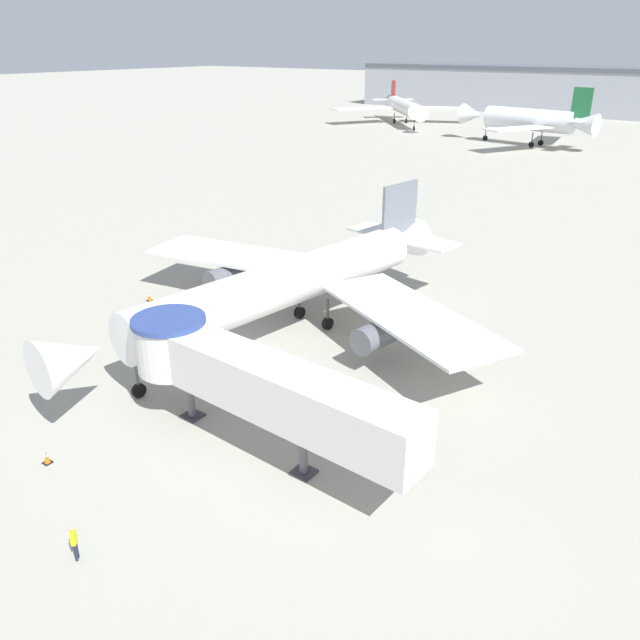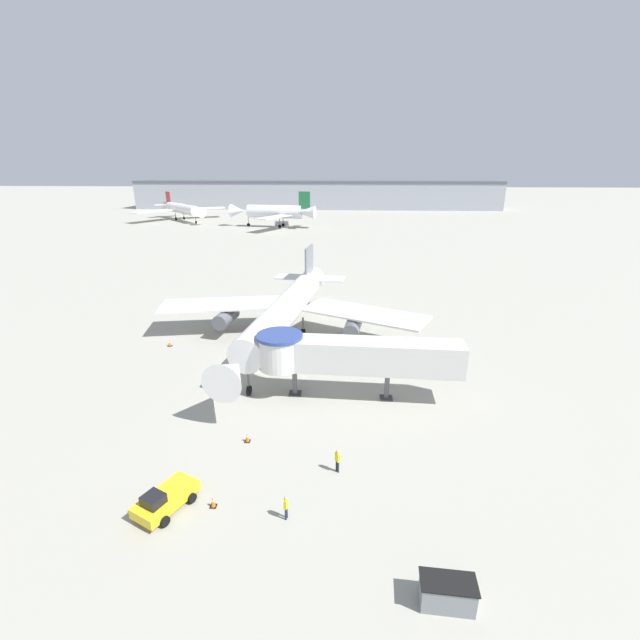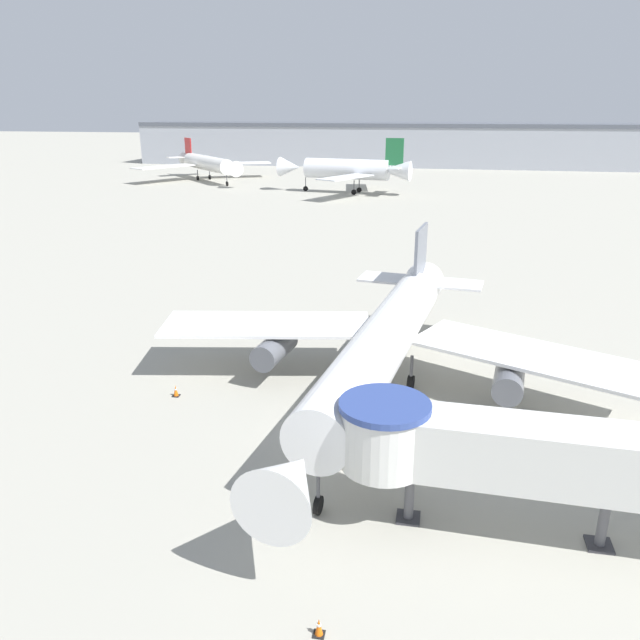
% 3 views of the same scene
% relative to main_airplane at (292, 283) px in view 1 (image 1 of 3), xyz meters
% --- Properties ---
extents(ground_plane, '(800.00, 800.00, 0.00)m').
position_rel_main_airplane_xyz_m(ground_plane, '(-2.68, -5.41, -3.88)').
color(ground_plane, '#9E9B8E').
extents(main_airplane, '(33.19, 33.68, 9.15)m').
position_rel_main_airplane_xyz_m(main_airplane, '(0.00, 0.00, 0.00)').
color(main_airplane, white).
rests_on(main_airplane, ground_plane).
extents(jet_bridge, '(18.04, 4.09, 5.85)m').
position_rel_main_airplane_xyz_m(jet_bridge, '(6.78, -12.53, 0.29)').
color(jet_bridge, silver).
rests_on(jet_bridge, ground_plane).
extents(traffic_cone_port_wing, '(0.46, 0.46, 0.77)m').
position_rel_main_airplane_xyz_m(traffic_cone_port_wing, '(-13.38, -2.16, -3.52)').
color(traffic_cone_port_wing, black).
rests_on(traffic_cone_port_wing, ground_plane).
extents(traffic_cone_near_nose, '(0.43, 0.43, 0.72)m').
position_rel_main_airplane_xyz_m(traffic_cone_near_nose, '(-0.42, -19.70, -3.54)').
color(traffic_cone_near_nose, black).
rests_on(traffic_cone_near_nose, ground_plane).
extents(ground_crew_wing_walker, '(0.37, 0.38, 1.74)m').
position_rel_main_airplane_xyz_m(ground_crew_wing_walker, '(6.48, -22.69, -2.88)').
color(ground_crew_wing_walker, '#1E2338').
rests_on(ground_crew_wing_walker, ground_plane).
extents(background_jet_red_tail, '(30.33, 30.36, 10.00)m').
position_rel_main_airplane_xyz_m(background_jet_red_tail, '(-55.59, 116.78, 0.52)').
color(background_jet_red_tail, white).
rests_on(background_jet_red_tail, ground_plane).
extents(background_jet_green_tail, '(29.99, 32.18, 11.78)m').
position_rel_main_airplane_xyz_m(background_jet_green_tail, '(-16.64, 99.82, 1.26)').
color(background_jet_green_tail, silver).
rests_on(background_jet_green_tail, ground_plane).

